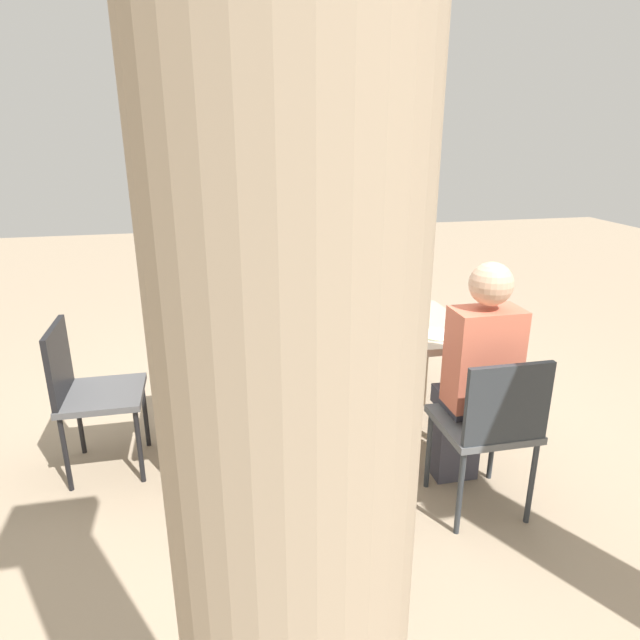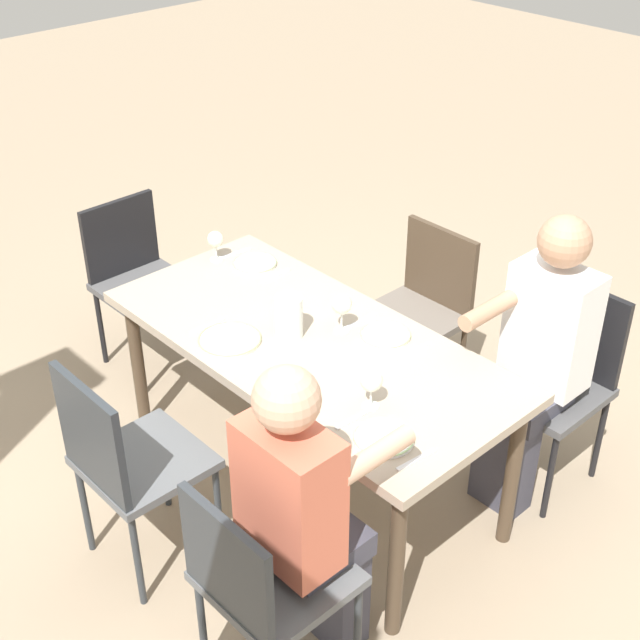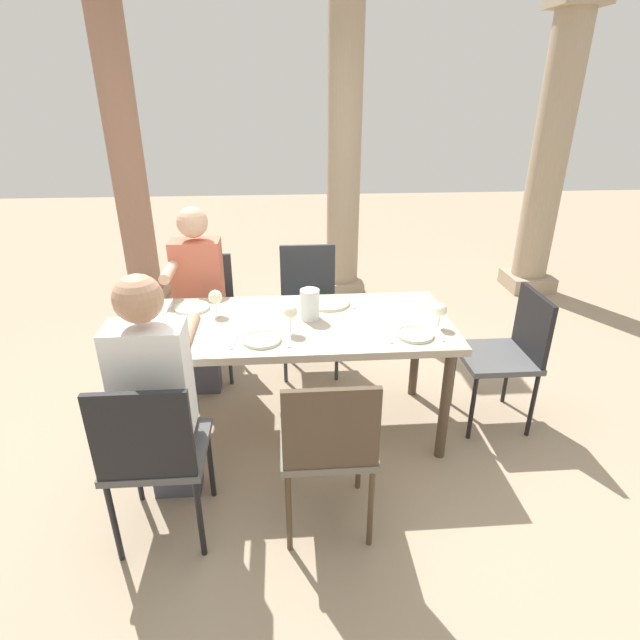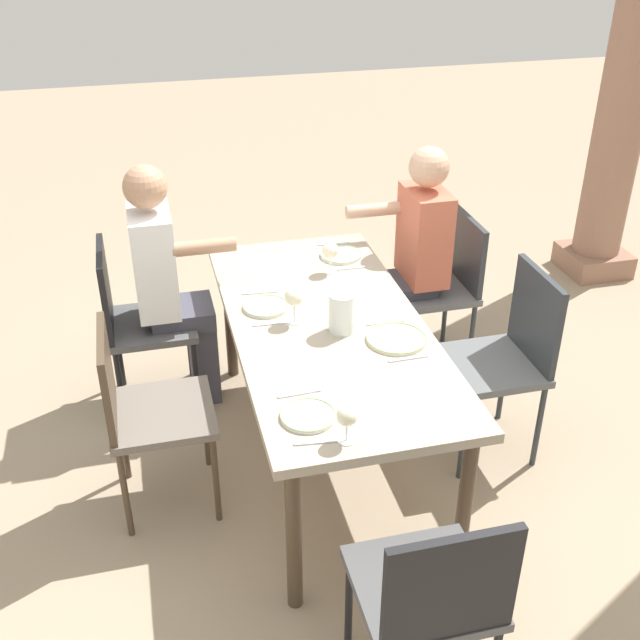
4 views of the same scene
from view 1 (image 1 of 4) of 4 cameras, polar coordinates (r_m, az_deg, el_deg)
name	(u,v)px [view 1 (image 1 of 4)]	position (r m, az deg, el deg)	size (l,w,h in m)	color
ground_plane	(319,442)	(3.55, -0.07, -12.58)	(16.00, 16.00, 0.00)	gray
dining_table	(319,342)	(3.25, -0.07, -2.30)	(1.81, 0.84, 0.75)	tan
chair_west_north	(491,422)	(2.83, 17.36, -10.11)	(0.44, 0.44, 0.88)	#5B5E61
chair_west_south	(382,314)	(4.23, 6.50, 0.60)	(0.44, 0.44, 0.91)	#4F4F50
chair_mid_north	(334,437)	(2.55, 1.52, -12.11)	(0.44, 0.44, 0.94)	#5B5E61
chair_mid_south	(281,322)	(4.05, -4.06, -0.19)	(0.44, 0.44, 0.89)	#6A6158
chair_head_east	(87,387)	(3.32, -23.14, -6.43)	(0.44, 0.44, 0.89)	#4F4F50
diner_woman_green	(475,374)	(2.91, 15.88, -5.45)	(0.35, 0.49, 1.29)	#3F3F4C
diner_man_white	(391,300)	(4.00, 7.42, 2.09)	(0.35, 0.49, 1.31)	#3F3F4C
stone_column_centre	(291,454)	(0.73, -3.02, -13.75)	(0.42, 0.42, 3.00)	tan
plate_0	(438,335)	(3.20, 12.23, -1.52)	(0.22, 0.22, 0.02)	white
wine_glass_0	(406,314)	(3.19, 8.98, 0.62)	(0.08, 0.08, 0.16)	white
fork_0	(463,334)	(3.26, 14.63, -1.40)	(0.02, 0.17, 0.01)	silver
spoon_0	(414,338)	(3.14, 9.73, -1.83)	(0.02, 0.17, 0.01)	silver
plate_1	(342,314)	(3.48, 2.33, 0.63)	(0.21, 0.21, 0.02)	white
wine_glass_1	(322,303)	(3.32, 0.17, 1.79)	(0.08, 0.08, 0.17)	white
fork_1	(365,313)	(3.52, 4.69, 0.70)	(0.02, 0.17, 0.01)	silver
spoon_1	(319,316)	(3.45, -0.09, 0.37)	(0.02, 0.17, 0.01)	silver
plate_2	(291,347)	(2.95, -3.05, -2.86)	(0.26, 0.26, 0.02)	silver
fork_2	(318,346)	(2.98, -0.20, -2.74)	(0.02, 0.17, 0.01)	silver
spoon_2	(263,351)	(2.94, -5.94, -3.18)	(0.02, 0.17, 0.01)	silver
plate_3	(208,323)	(3.38, -11.64, -0.35)	(0.21, 0.21, 0.02)	white
wine_glass_3	(178,315)	(3.26, -14.57, 0.47)	(0.08, 0.08, 0.15)	white
fork_3	(233,323)	(3.38, -9.10, -0.27)	(0.02, 0.17, 0.01)	silver
spoon_3	(182,326)	(3.39, -14.16, -0.62)	(0.02, 0.17, 0.01)	silver
water_pitcher	(308,321)	(3.14, -1.27, -0.07)	(0.11, 0.11, 0.18)	white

